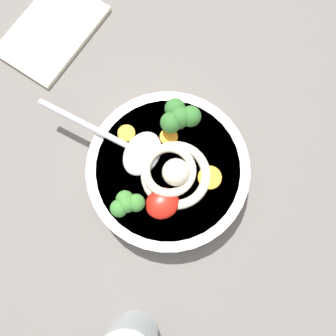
# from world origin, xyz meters

# --- Properties ---
(table_slab) EXTENTS (1.20, 1.20, 0.03)m
(table_slab) POSITION_xyz_m (0.00, 0.00, 0.01)
(table_slab) COLOR #5B5651
(table_slab) RESTS_ON ground
(soup_bowl) EXTENTS (0.21, 0.21, 0.05)m
(soup_bowl) POSITION_xyz_m (-0.01, -0.01, 0.05)
(soup_bowl) COLOR white
(soup_bowl) RESTS_ON table_slab
(noodle_pile) EXTENTS (0.10, 0.09, 0.04)m
(noodle_pile) POSITION_xyz_m (-0.01, -0.00, 0.09)
(noodle_pile) COLOR beige
(noodle_pile) RESTS_ON soup_bowl
(soup_spoon) EXTENTS (0.12, 0.16, 0.02)m
(soup_spoon) POSITION_xyz_m (0.02, -0.05, 0.08)
(soup_spoon) COLOR #B7B7BC
(soup_spoon) RESTS_ON soup_bowl
(chili_sauce_dollop) EXTENTS (0.04, 0.04, 0.02)m
(chili_sauce_dollop) POSITION_xyz_m (0.02, 0.02, 0.08)
(chili_sauce_dollop) COLOR #B2190F
(chili_sauce_dollop) RESTS_ON soup_bowl
(broccoli_floret_center) EXTENTS (0.05, 0.04, 0.04)m
(broccoli_floret_center) POSITION_xyz_m (-0.05, -0.06, 0.10)
(broccoli_floret_center) COLOR #7A9E60
(broccoli_floret_center) RESTS_ON soup_bowl
(broccoli_floret_left) EXTENTS (0.04, 0.04, 0.03)m
(broccoli_floret_left) POSITION_xyz_m (0.06, 0.00, 0.10)
(broccoli_floret_left) COLOR #7A9E60
(broccoli_floret_left) RESTS_ON soup_bowl
(carrot_slice_near_spoon) EXTENTS (0.02, 0.02, 0.01)m
(carrot_slice_near_spoon) POSITION_xyz_m (-0.03, -0.05, 0.08)
(carrot_slice_near_spoon) COLOR orange
(carrot_slice_near_spoon) RESTS_ON soup_bowl
(carrot_slice_far) EXTENTS (0.02, 0.02, 0.00)m
(carrot_slice_far) POSITION_xyz_m (0.02, -0.08, 0.08)
(carrot_slice_far) COLOR orange
(carrot_slice_far) RESTS_ON soup_bowl
(carrot_slice_rear) EXTENTS (0.03, 0.03, 0.01)m
(carrot_slice_rear) POSITION_xyz_m (-0.05, 0.02, 0.08)
(carrot_slice_rear) COLOR orange
(carrot_slice_rear) RESTS_ON soup_bowl
(folded_napkin) EXTENTS (0.19, 0.17, 0.01)m
(folded_napkin) POSITION_xyz_m (0.04, -0.29, 0.03)
(folded_napkin) COLOR beige
(folded_napkin) RESTS_ON table_slab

